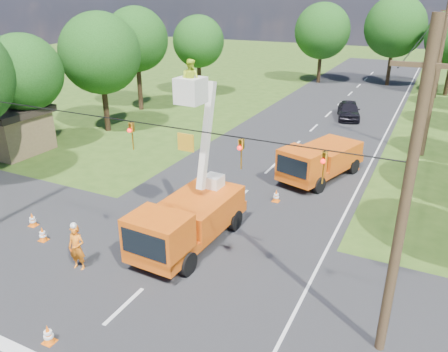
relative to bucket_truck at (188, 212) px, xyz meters
The scene contains 24 objects.
ground 15.46m from the bucket_truck, 89.90° to the left, with size 140.00×140.00×0.00m, color #304C17.
road_main 15.46m from the bucket_truck, 89.90° to the left, with size 12.00×100.00×0.06m, color black.
road_cross 3.12m from the bucket_truck, 89.43° to the right, with size 56.00×10.00×0.07m, color black.
edge_line 16.46m from the bucket_truck, 69.90° to the left, with size 0.12×90.00×0.02m, color silver.
bucket_truck is the anchor object (origin of this frame).
second_truck 10.47m from the bucket_truck, 72.36° to the left, with size 4.05×6.65×2.34m.
ground_worker 4.75m from the bucket_truck, 131.44° to the right, with size 0.72×0.47×1.98m, color orange.
distant_car 24.90m from the bucket_truck, 85.57° to the left, with size 1.83×4.56×1.55m, color black.
traffic_cone_0 7.29m from the bucket_truck, 98.14° to the right, with size 0.38×0.38×0.71m.
traffic_cone_2 6.34m from the bucket_truck, 71.56° to the left, with size 0.38×0.38×0.71m.
traffic_cone_3 6.78m from the bucket_truck, 156.83° to the right, with size 0.38×0.38×0.71m.
traffic_cone_4 7.95m from the bucket_truck, 166.40° to the right, with size 0.38×0.38×0.71m.
traffic_cone_6 13.59m from the bucket_truck, 68.56° to the left, with size 0.38×0.38×0.71m.
pole_right_near 9.56m from the bucket_truck, 17.13° to the right, with size 1.80×0.30×10.00m.
pole_right_mid 19.65m from the bucket_truck, 63.86° to the left, with size 1.80×0.30×10.00m.
pole_right_far 38.48m from the bucket_truck, 77.15° to the left, with size 1.80×0.30×10.00m.
signal_span 5.44m from the bucket_truck, 49.49° to the right, with size 18.00×0.29×1.07m.
shed 18.76m from the bucket_truck, 163.36° to the left, with size 5.50×4.50×3.15m.
tree_left_c 18.06m from the bucket_truck, 158.85° to the left, with size 5.20×5.20×8.06m.
tree_left_d 19.92m from the bucket_truck, 140.44° to the left, with size 6.20×6.20×9.24m.
tree_left_e 26.07m from the bucket_truck, 130.89° to the left, with size 5.80×5.80×9.41m.
tree_left_f 31.36m from the bucket_truck, 118.36° to the left, with size 5.40×5.40×8.40m.
tree_far_a 40.93m from the bucket_truck, 97.02° to the left, with size 6.60×6.60×9.50m.
tree_far_b 42.79m from the bucket_truck, 85.92° to the left, with size 7.00×7.00×10.32m.
Camera 1 is at (8.80, -9.72, 10.39)m, focal length 35.00 mm.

